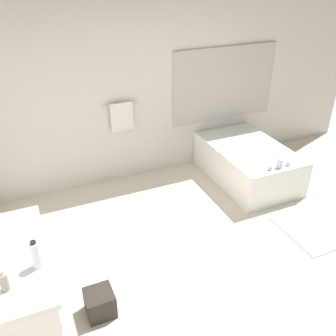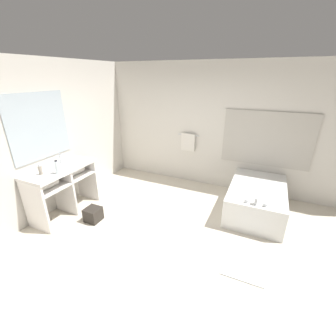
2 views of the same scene
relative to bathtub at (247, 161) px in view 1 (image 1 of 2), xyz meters
name	(u,v)px [view 1 (image 1 of 2)]	position (x,y,z in m)	size (l,w,h in m)	color
ground_plane	(216,267)	(-1.34, -1.42, -0.29)	(16.00, 16.00, 0.00)	beige
wall_back_with_blinds	(143,86)	(-1.29, 0.81, 1.06)	(7.40, 0.13, 2.70)	silver
vanity_counter	(15,279)	(-3.23, -1.46, 0.37)	(0.58, 1.21, 0.92)	white
bathtub	(247,161)	(0.00, 0.00, 0.00)	(0.97, 1.53, 0.65)	white
water_bottle_1	(36,255)	(-3.04, -1.68, 0.74)	(0.07, 0.07, 0.23)	white
soap_dispenser	(4,282)	(-3.27, -1.82, 0.70)	(0.06, 0.06, 0.17)	gray
waste_bin	(100,303)	(-2.61, -1.49, -0.17)	(0.26, 0.26, 0.25)	#2D2823
bath_mat	(308,230)	(-0.01, -1.34, -0.28)	(0.54, 0.80, 0.02)	white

